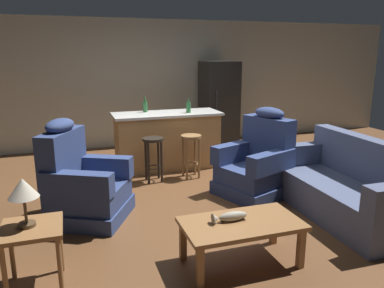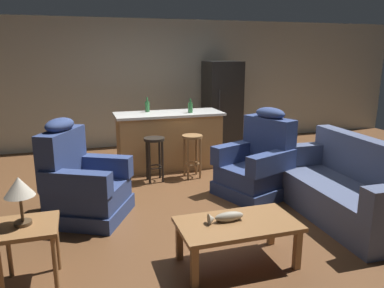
# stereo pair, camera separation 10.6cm
# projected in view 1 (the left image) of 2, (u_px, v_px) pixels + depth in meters

# --- Properties ---
(ground_plane) EXTENTS (12.00, 12.00, 0.00)m
(ground_plane) POSITION_uv_depth(u_px,v_px,m) (192.00, 194.00, 5.24)
(ground_plane) COLOR brown
(back_wall) EXTENTS (12.00, 0.05, 2.60)m
(back_wall) POSITION_uv_depth(u_px,v_px,m) (145.00, 84.00, 7.81)
(back_wall) COLOR #B2B2A3
(back_wall) RESTS_ON ground_plane
(coffee_table) EXTENTS (1.10, 0.60, 0.42)m
(coffee_table) POSITION_uv_depth(u_px,v_px,m) (241.00, 227.00, 3.44)
(coffee_table) COLOR olive
(coffee_table) RESTS_ON ground_plane
(fish_figurine) EXTENTS (0.34, 0.10, 0.10)m
(fish_figurine) POSITION_uv_depth(u_px,v_px,m) (230.00, 217.00, 3.43)
(fish_figurine) COLOR #4C3823
(fish_figurine) RESTS_ON coffee_table
(couch) EXTENTS (0.89, 1.92, 0.94)m
(couch) POSITION_uv_depth(u_px,v_px,m) (347.00, 189.00, 4.49)
(couch) COLOR #4C5675
(couch) RESTS_ON ground_plane
(recliner_near_lamp) EXTENTS (1.13, 1.13, 1.20)m
(recliner_near_lamp) POSITION_uv_depth(u_px,v_px,m) (82.00, 184.00, 4.39)
(recliner_near_lamp) COLOR navy
(recliner_near_lamp) RESTS_ON ground_plane
(recliner_near_island) EXTENTS (1.09, 1.09, 1.20)m
(recliner_near_island) POSITION_uv_depth(u_px,v_px,m) (257.00, 164.00, 5.18)
(recliner_near_island) COLOR navy
(recliner_near_island) RESTS_ON ground_plane
(end_table) EXTENTS (0.48, 0.48, 0.56)m
(end_table) POSITION_uv_depth(u_px,v_px,m) (33.00, 238.00, 3.05)
(end_table) COLOR olive
(end_table) RESTS_ON ground_plane
(table_lamp) EXTENTS (0.24, 0.24, 0.41)m
(table_lamp) POSITION_uv_depth(u_px,v_px,m) (23.00, 190.00, 2.96)
(table_lamp) COLOR #4C3823
(table_lamp) RESTS_ON end_table
(kitchen_island) EXTENTS (1.80, 0.70, 0.95)m
(kitchen_island) POSITION_uv_depth(u_px,v_px,m) (167.00, 140.00, 6.37)
(kitchen_island) COLOR #AD7F4C
(kitchen_island) RESTS_ON ground_plane
(bar_stool_left) EXTENTS (0.32, 0.32, 0.68)m
(bar_stool_left) POSITION_uv_depth(u_px,v_px,m) (153.00, 151.00, 5.67)
(bar_stool_left) COLOR black
(bar_stool_left) RESTS_ON ground_plane
(bar_stool_right) EXTENTS (0.32, 0.32, 0.68)m
(bar_stool_right) POSITION_uv_depth(u_px,v_px,m) (191.00, 148.00, 5.86)
(bar_stool_right) COLOR olive
(bar_stool_right) RESTS_ON ground_plane
(refrigerator) EXTENTS (0.70, 0.69, 1.76)m
(refrigerator) POSITION_uv_depth(u_px,v_px,m) (219.00, 104.00, 7.82)
(refrigerator) COLOR black
(refrigerator) RESTS_ON ground_plane
(bottle_tall_green) EXTENTS (0.08, 0.08, 0.23)m
(bottle_tall_green) POSITION_uv_depth(u_px,v_px,m) (188.00, 107.00, 6.25)
(bottle_tall_green) COLOR #2D6B38
(bottle_tall_green) RESTS_ON kitchen_island
(bottle_short_amber) EXTENTS (0.08, 0.08, 0.25)m
(bottle_short_amber) POSITION_uv_depth(u_px,v_px,m) (145.00, 106.00, 6.32)
(bottle_short_amber) COLOR #2D6B38
(bottle_short_amber) RESTS_ON kitchen_island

